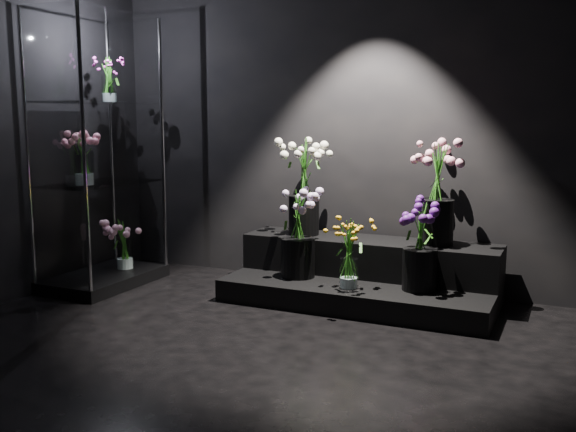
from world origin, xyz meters
The scene contains 12 objects.
floor centered at (0.00, 0.00, 0.00)m, with size 4.00×4.00×0.00m, color black.
wall_back centered at (0.00, 2.00, 1.40)m, with size 4.00×4.00×0.00m, color black.
display_riser centered at (0.37, 1.61, 0.18)m, with size 1.96×0.87×0.44m.
display_case centered at (-1.69, 1.11, 1.08)m, with size 0.59×0.98×2.16m.
bouquet_orange_bells centered at (0.37, 1.27, 0.43)m, with size 0.33×0.33×0.52m.
bouquet_lilac centered at (-0.09, 1.42, 0.53)m, with size 0.45×0.45×0.65m.
bouquet_purple centered at (0.83, 1.43, 0.51)m, with size 0.39×0.39×0.61m.
bouquet_cream_roses centered at (-0.17, 1.71, 0.89)m, with size 0.47×0.47×0.77m.
bouquet_pink_roses centered at (0.87, 1.74, 0.85)m, with size 0.37×0.37×0.74m.
bouquet_case_pink centered at (-1.67, 0.91, 1.06)m, with size 0.34×0.34×0.40m.
bouquet_case_magenta centered at (-1.71, 1.29, 1.66)m, with size 0.27×0.27×0.35m.
bouquet_case_base_pink centered at (-1.63, 1.31, 0.32)m, with size 0.38×0.38×0.41m.
Camera 1 is at (1.82, -2.91, 1.36)m, focal length 40.00 mm.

